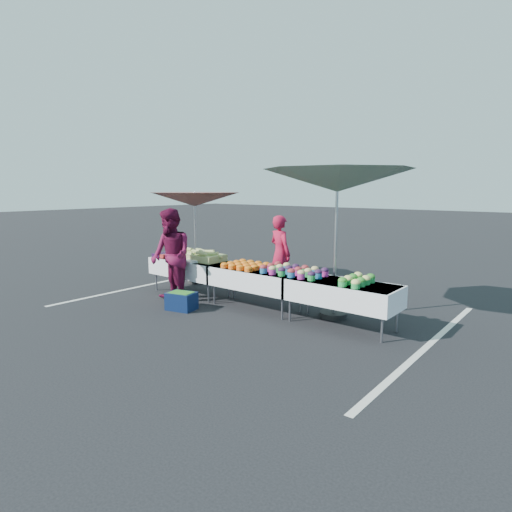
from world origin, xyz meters
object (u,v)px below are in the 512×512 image
Objects in this scene: vendor at (280,253)px; storage_bin at (182,301)px; table_center at (256,278)px; umbrella_right at (337,182)px; customer at (171,256)px; umbrella_left at (194,200)px; table_right at (342,292)px; table_left at (191,267)px.

storage_bin is (-0.56, -2.38, -0.66)m from vendor.
table_center is 2.33m from umbrella_right.
storage_bin is at bearing -8.05° from customer.
umbrella_left reaches higher than vendor.
table_center is at bearing -17.74° from umbrella_left.
table_right is 4.59m from umbrella_left.
umbrella_right reaches higher than table_center.
vendor is 2.63m from umbrella_right.
table_left is 1.00× the size of table_right.
umbrella_left reaches higher than table_center.
umbrella_left is (-4.30, 0.80, 1.40)m from table_right.
table_left is 0.99× the size of customer.
table_right is at bearing 6.01° from storage_bin.
vendor is (1.36, 1.40, 0.26)m from table_left.
umbrella_right reaches higher than customer.
storage_bin is (0.54, -0.23, -0.76)m from customer.
customer is at bearing -71.41° from table_left.
vendor is at bearing 16.27° from umbrella_left.
table_left is 0.75× the size of umbrella_left.
umbrella_right is at bearing 16.13° from storage_bin.
vendor is at bearing 63.47° from storage_bin.
customer is (-1.10, -2.15, 0.10)m from vendor.
table_center is 1.80m from table_right.
vendor is 0.89× the size of customer.
vendor is (-2.24, 1.40, 0.26)m from table_right.
table_right is at bearing 0.00° from table_center.
table_right is 3.00m from storage_bin.
umbrella_right is at bearing 15.47° from table_center.
table_right is 2.66m from vendor.
table_left is at bearing 64.74° from vendor.
table_center is 1.76m from customer.
table_left is 1.76m from umbrella_left.
storage_bin is (1.49, -1.78, -1.81)m from umbrella_left.
table_right is 0.99× the size of customer.
table_left is 0.60× the size of umbrella_right.
table_center is at bearing 30.97° from storage_bin.
customer is at bearing 81.65° from vendor.
customer is (-3.35, -0.75, 0.35)m from table_right.
umbrella_left is (-2.50, 0.80, 1.40)m from table_center.
table_left is 3.60m from table_right.
umbrella_right is at bearing 170.92° from vendor.
table_left is at bearing 180.00° from table_right.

